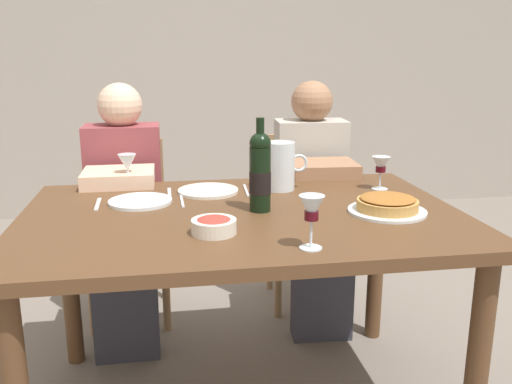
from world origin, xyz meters
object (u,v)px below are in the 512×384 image
object	(u,v)px
dining_table	(243,237)
salad_bowl	(214,225)
baked_tart	(387,205)
diner_right	(314,197)
dinner_plate_right_setting	(208,191)
dinner_plate_left_setting	(140,201)
chair_left	(129,217)
wine_glass_left_diner	(312,211)
diner_left	(124,207)
wine_glass_right_diner	(381,166)
wine_glass_centre	(127,164)
water_pitcher	(280,169)
chair_right	(304,207)
wine_bottle	(260,172)

from	to	relation	value
dining_table	salad_bowl	size ratio (longest dim) A/B	10.90
baked_tart	diner_right	distance (m)	0.78
dining_table	dinner_plate_right_setting	distance (m)	0.32
dinner_plate_right_setting	dinner_plate_left_setting	bearing A→B (deg)	-155.78
dining_table	dinner_plate_left_setting	bearing A→B (deg)	153.67
baked_tart	chair_left	bearing A→B (deg)	134.10
wine_glass_left_diner	diner_left	size ratio (longest dim) A/B	0.13
wine_glass_right_diner	diner_left	bearing A→B (deg)	157.90
wine_glass_centre	diner_right	world-z (taller)	diner_right
diner_right	dinner_plate_right_setting	bearing A→B (deg)	39.20
chair_left	diner_right	xyz separation A→B (m)	(0.89, -0.21, 0.12)
baked_tart	dinner_plate_right_setting	bearing A→B (deg)	147.26
wine_glass_left_diner	dinner_plate_right_setting	distance (m)	0.72
dinner_plate_left_setting	dinner_plate_right_setting	xyz separation A→B (m)	(0.26, 0.11, 0.00)
wine_glass_left_diner	wine_glass_centre	size ratio (longest dim) A/B	1.13
wine_glass_left_diner	dinner_plate_right_setting	bearing A→B (deg)	109.18
chair_left	diner_left	distance (m)	0.26
wine_glass_centre	diner_left	xyz separation A→B (m)	(-0.04, 0.22, -0.24)
salad_bowl	dinner_plate_left_setting	size ratio (longest dim) A/B	0.60
dining_table	dinner_plate_left_setting	size ratio (longest dim) A/B	6.53
dining_table	salad_bowl	bearing A→B (deg)	-118.77
salad_bowl	chair_left	bearing A→B (deg)	107.00
salad_bowl	wine_glass_right_diner	distance (m)	0.83
diner_right	baked_tart	bearing A→B (deg)	96.84
dining_table	baked_tart	xyz separation A→B (m)	(0.49, -0.09, 0.12)
salad_bowl	wine_glass_left_diner	size ratio (longest dim) A/B	0.90
salad_bowl	dinner_plate_right_setting	world-z (taller)	salad_bowl
wine_glass_left_diner	wine_glass_right_diner	world-z (taller)	wine_glass_left_diner
wine_glass_centre	dining_table	bearing A→B (deg)	-46.08
water_pitcher	dinner_plate_right_setting	distance (m)	0.30
wine_glass_centre	dinner_plate_right_setting	distance (m)	0.35
baked_tart	dinner_plate_left_setting	bearing A→B (deg)	162.78
dining_table	wine_glass_left_diner	world-z (taller)	wine_glass_left_diner
baked_tart	chair_right	size ratio (longest dim) A/B	0.31
salad_bowl	wine_bottle	bearing A→B (deg)	50.61
dinner_plate_left_setting	salad_bowl	bearing A→B (deg)	-58.63
baked_tart	wine_glass_right_diner	bearing A→B (deg)	72.70
wine_glass_right_diner	chair_left	xyz separation A→B (m)	(-1.04, 0.66, -0.36)
dining_table	dinner_plate_left_setting	xyz separation A→B (m)	(-0.35, 0.17, 0.10)
baked_tart	wine_glass_left_diner	xyz separation A→B (m)	(-0.35, -0.30, 0.08)
wine_glass_right_diner	dinner_plate_right_setting	distance (m)	0.69
water_pitcher	chair_right	xyz separation A→B (m)	(0.26, 0.62, -0.35)
wine_bottle	diner_left	bearing A→B (deg)	128.74
water_pitcher	salad_bowl	xyz separation A→B (m)	(-0.31, -0.50, -0.06)
dining_table	water_pitcher	size ratio (longest dim) A/B	7.86
wine_glass_right_diner	chair_left	world-z (taller)	wine_glass_right_diner
dining_table	diner_left	world-z (taller)	diner_left
wine_glass_centre	dinner_plate_right_setting	bearing A→B (deg)	-23.27
wine_glass_left_diner	dinner_plate_right_setting	size ratio (longest dim) A/B	0.65
dining_table	water_pitcher	bearing A→B (deg)	56.58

